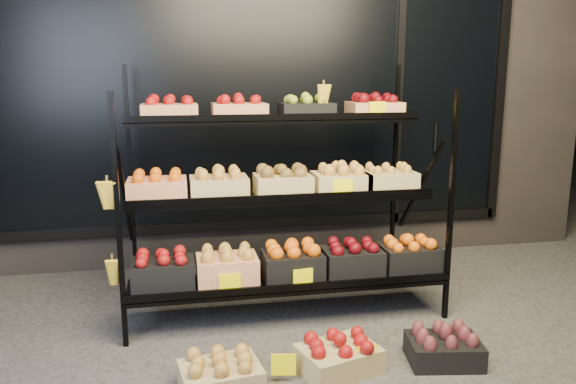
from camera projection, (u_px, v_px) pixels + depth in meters
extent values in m
plane|color=#514F4C|center=(300.00, 344.00, 3.37)|extent=(24.00, 24.00, 0.00)
cube|color=#2D2826|center=(244.00, 58.00, 5.51)|extent=(6.00, 2.00, 3.50)
cube|color=black|center=(259.00, 79.00, 4.57)|extent=(4.20, 0.04, 2.40)
cube|color=black|center=(261.00, 223.00, 4.80)|extent=(4.30, 0.06, 0.08)
cube|color=black|center=(500.00, 79.00, 4.96)|extent=(0.08, 0.06, 2.50)
cube|color=black|center=(399.00, 79.00, 4.78)|extent=(0.06, 0.06, 2.50)
cylinder|color=black|center=(436.00, 137.00, 4.92)|extent=(0.02, 0.02, 0.25)
cube|color=black|center=(119.00, 224.00, 3.20)|extent=(0.03, 0.03, 1.50)
cube|color=black|center=(451.00, 208.00, 3.59)|extent=(0.03, 0.03, 1.50)
cube|color=black|center=(131.00, 180.00, 4.11)|extent=(0.03, 0.03, 1.66)
cube|color=black|center=(394.00, 171.00, 4.50)|extent=(0.03, 0.03, 1.66)
cube|color=black|center=(289.00, 282.00, 3.65)|extent=(2.05, 0.42, 0.03)
cube|color=black|center=(295.00, 288.00, 3.46)|extent=(2.05, 0.02, 0.05)
cube|color=black|center=(280.00, 197.00, 3.84)|extent=(2.05, 0.40, 0.03)
cube|color=black|center=(285.00, 198.00, 3.65)|extent=(2.05, 0.02, 0.05)
cube|color=black|center=(273.00, 120.00, 4.03)|extent=(2.05, 0.40, 0.03)
cube|color=black|center=(277.00, 118.00, 3.84)|extent=(2.05, 0.02, 0.05)
cube|color=tan|center=(170.00, 112.00, 3.88)|extent=(0.38, 0.28, 0.11)
ellipsoid|color=#AE0C15|center=(169.00, 100.00, 3.86)|extent=(0.32, 0.24, 0.07)
cube|color=tan|center=(239.00, 111.00, 3.97)|extent=(0.38, 0.28, 0.11)
ellipsoid|color=#AE0C15|center=(239.00, 99.00, 3.95)|extent=(0.32, 0.24, 0.07)
cube|color=black|center=(306.00, 110.00, 4.06)|extent=(0.38, 0.28, 0.11)
ellipsoid|color=#92A729|center=(306.00, 98.00, 4.04)|extent=(0.32, 0.24, 0.07)
cube|color=tan|center=(374.00, 109.00, 4.16)|extent=(0.38, 0.28, 0.11)
ellipsoid|color=#60070D|center=(375.00, 98.00, 4.14)|extent=(0.32, 0.24, 0.07)
cube|color=tan|center=(157.00, 190.00, 3.67)|extent=(0.38, 0.28, 0.14)
ellipsoid|color=orange|center=(157.00, 175.00, 3.65)|extent=(0.32, 0.24, 0.07)
cube|color=tan|center=(219.00, 187.00, 3.74)|extent=(0.38, 0.28, 0.14)
ellipsoid|color=gold|center=(219.00, 173.00, 3.72)|extent=(0.32, 0.24, 0.07)
cube|color=tan|center=(283.00, 185.00, 3.83)|extent=(0.38, 0.28, 0.14)
ellipsoid|color=brown|center=(283.00, 170.00, 3.81)|extent=(0.32, 0.24, 0.07)
cube|color=tan|center=(341.00, 183.00, 3.90)|extent=(0.38, 0.28, 0.14)
ellipsoid|color=gold|center=(341.00, 169.00, 3.88)|extent=(0.32, 0.24, 0.07)
cube|color=tan|center=(387.00, 181.00, 3.97)|extent=(0.38, 0.28, 0.14)
ellipsoid|color=gold|center=(388.00, 167.00, 3.95)|extent=(0.32, 0.24, 0.07)
cube|color=black|center=(164.00, 275.00, 3.48)|extent=(0.38, 0.28, 0.18)
ellipsoid|color=#AE0C15|center=(163.00, 256.00, 3.46)|extent=(0.32, 0.24, 0.07)
cube|color=tan|center=(227.00, 270.00, 3.56)|extent=(0.38, 0.28, 0.18)
ellipsoid|color=gold|center=(227.00, 252.00, 3.53)|extent=(0.32, 0.24, 0.07)
cube|color=black|center=(292.00, 266.00, 3.64)|extent=(0.38, 0.28, 0.18)
ellipsoid|color=orange|center=(293.00, 248.00, 3.61)|extent=(0.32, 0.24, 0.07)
cube|color=black|center=(352.00, 262.00, 3.71)|extent=(0.38, 0.28, 0.18)
ellipsoid|color=#60070D|center=(352.00, 245.00, 3.69)|extent=(0.32, 0.24, 0.07)
cube|color=black|center=(409.00, 258.00, 3.79)|extent=(0.38, 0.28, 0.18)
ellipsoid|color=orange|center=(410.00, 241.00, 3.77)|extent=(0.32, 0.24, 0.07)
ellipsoid|color=yellow|center=(107.00, 180.00, 3.15)|extent=(0.14, 0.08, 0.22)
ellipsoid|color=yellow|center=(112.00, 258.00, 3.25)|extent=(0.14, 0.08, 0.22)
ellipsoid|color=yellow|center=(324.00, 84.00, 3.94)|extent=(0.14, 0.08, 0.22)
cube|color=#FFF800|center=(343.00, 188.00, 3.76)|extent=(0.13, 0.01, 0.12)
cube|color=#FFF800|center=(377.00, 110.00, 4.01)|extent=(0.13, 0.01, 0.12)
cube|color=#FFF800|center=(230.00, 283.00, 3.42)|extent=(0.13, 0.01, 0.12)
cube|color=#FFF800|center=(303.00, 278.00, 3.51)|extent=(0.13, 0.01, 0.12)
cube|color=#FFF800|center=(284.00, 372.00, 2.94)|extent=(0.13, 0.01, 0.12)
cube|color=#FFF800|center=(366.00, 363.00, 3.03)|extent=(0.13, 0.01, 0.12)
cube|color=tan|center=(221.00, 378.00, 2.86)|extent=(0.44, 0.35, 0.14)
ellipsoid|color=gold|center=(220.00, 361.00, 2.84)|extent=(0.37, 0.30, 0.07)
cube|color=tan|center=(338.00, 359.00, 3.05)|extent=(0.48, 0.41, 0.14)
ellipsoid|color=#AE0C15|center=(339.00, 342.00, 3.03)|extent=(0.40, 0.34, 0.07)
cube|color=black|center=(444.00, 351.00, 3.15)|extent=(0.44, 0.35, 0.13)
ellipsoid|color=maroon|center=(445.00, 335.00, 3.13)|extent=(0.37, 0.30, 0.07)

